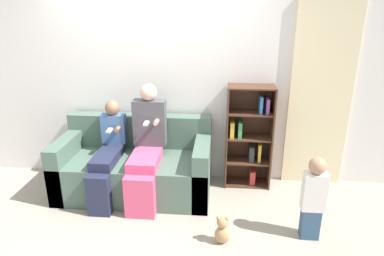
% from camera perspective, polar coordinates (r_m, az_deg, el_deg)
% --- Properties ---
extents(ground_plane, '(14.00, 14.00, 0.00)m').
position_cam_1_polar(ground_plane, '(3.84, -8.15, -14.33)').
color(ground_plane, '#9E9384').
extents(back_wall, '(10.00, 0.06, 2.55)m').
position_cam_1_polar(back_wall, '(4.27, -5.96, 7.98)').
color(back_wall, silver).
rests_on(back_wall, ground_plane).
extents(curtain_panel, '(0.72, 0.04, 2.26)m').
position_cam_1_polar(curtain_panel, '(4.34, 20.59, 5.04)').
color(curtain_panel, beige).
rests_on(curtain_panel, ground_plane).
extents(couch, '(1.78, 0.89, 0.87)m').
position_cam_1_polar(couch, '(4.18, -9.36, -6.52)').
color(couch, '#4C6656').
rests_on(couch, ground_plane).
extents(adult_seated, '(0.38, 0.81, 1.31)m').
position_cam_1_polar(adult_seated, '(3.90, -7.60, -2.68)').
color(adult_seated, '#DB4C75').
rests_on(adult_seated, ground_plane).
extents(child_seated, '(0.28, 0.82, 1.09)m').
position_cam_1_polar(child_seated, '(4.01, -13.92, -4.13)').
color(child_seated, '#232842').
rests_on(child_seated, ground_plane).
extents(toddler_standing, '(0.21, 0.16, 0.85)m').
position_cam_1_polar(toddler_standing, '(3.47, 19.58, -10.76)').
color(toddler_standing, '#335170').
rests_on(toddler_standing, ground_plane).
extents(bookshelf, '(0.55, 0.31, 1.26)m').
position_cam_1_polar(bookshelf, '(4.24, 9.47, -1.50)').
color(bookshelf, '#4C2D1E').
rests_on(bookshelf, ground_plane).
extents(teddy_bear, '(0.15, 0.12, 0.29)m').
position_cam_1_polar(teddy_bear, '(3.39, 5.07, -16.64)').
color(teddy_bear, tan).
rests_on(teddy_bear, ground_plane).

